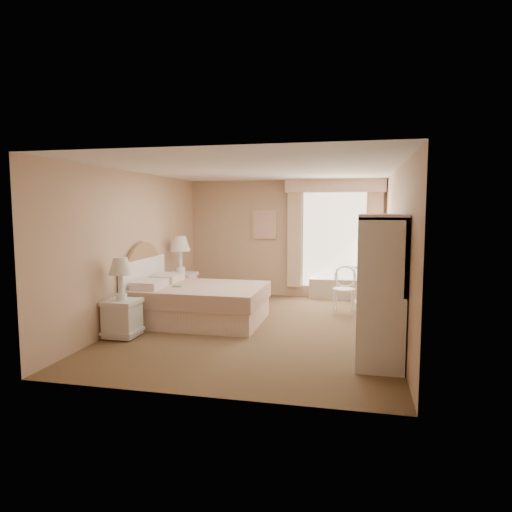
% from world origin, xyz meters
% --- Properties ---
extents(room, '(4.21, 5.51, 2.51)m').
position_xyz_m(room, '(0.00, 0.00, 1.25)').
color(room, brown).
rests_on(room, ground).
extents(window, '(2.05, 0.22, 2.51)m').
position_xyz_m(window, '(1.05, 2.65, 1.34)').
color(window, white).
rests_on(window, room).
extents(framed_art, '(0.52, 0.04, 0.62)m').
position_xyz_m(framed_art, '(-0.45, 2.71, 1.55)').
color(framed_art, '#D5B283').
rests_on(framed_art, room).
extents(bed, '(2.11, 1.62, 1.43)m').
position_xyz_m(bed, '(-1.12, 0.17, 0.35)').
color(bed, '#DBA78E').
rests_on(bed, room).
extents(nightstand_near, '(0.48, 0.48, 1.17)m').
position_xyz_m(nightstand_near, '(-1.84, -0.97, 0.44)').
color(nightstand_near, silver).
rests_on(nightstand_near, room).
extents(nightstand_far, '(0.55, 0.55, 1.34)m').
position_xyz_m(nightstand_far, '(-1.84, 1.33, 0.51)').
color(nightstand_far, silver).
rests_on(nightstand_far, room).
extents(round_table, '(0.72, 0.72, 0.76)m').
position_xyz_m(round_table, '(1.75, 2.40, 0.51)').
color(round_table, white).
rests_on(round_table, room).
extents(cafe_chair, '(0.45, 0.45, 0.85)m').
position_xyz_m(cafe_chair, '(1.31, 1.44, 0.49)').
color(cafe_chair, white).
rests_on(cafe_chair, room).
extents(armoire, '(0.55, 1.10, 1.83)m').
position_xyz_m(armoire, '(1.81, -1.22, 0.76)').
color(armoire, silver).
rests_on(armoire, room).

